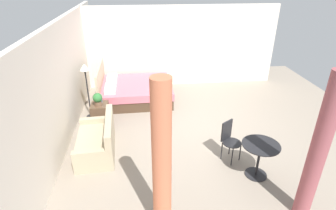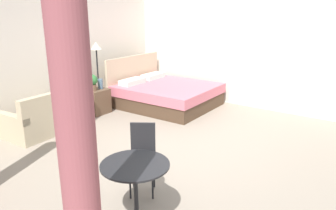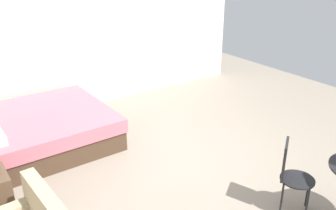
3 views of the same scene
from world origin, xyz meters
TOP-DOWN VIEW (x-y plane):
  - ground_plane at (0.00, 0.00)m, footprint 9.27×9.54m
  - wall_right at (3.14, 0.00)m, footprint 0.12×6.54m
  - bed at (1.95, 1.68)m, footprint 1.96×2.21m
  - cafe_chair_near_window at (-1.30, -0.35)m, footprint 0.55×0.55m

SIDE VIEW (x-z plane):
  - ground_plane at x=0.00m, z-range -0.02..0.00m
  - bed at x=1.95m, z-range -0.28..0.86m
  - cafe_chair_near_window at x=-1.30m, z-range 0.08..0.97m
  - wall_right at x=3.14m, z-range 0.00..2.72m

